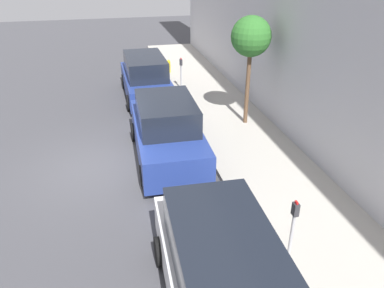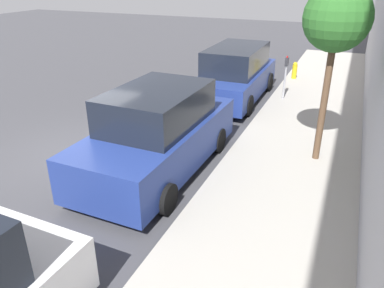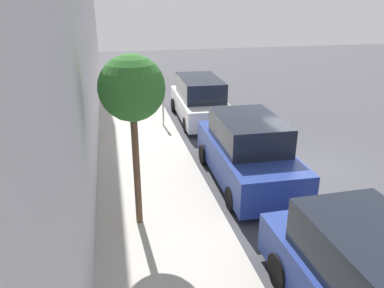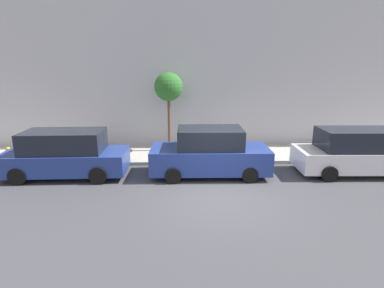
{
  "view_description": "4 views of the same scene",
  "coord_description": "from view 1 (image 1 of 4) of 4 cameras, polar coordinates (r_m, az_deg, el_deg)",
  "views": [
    {
      "loc": [
        0.57,
        -10.48,
        6.02
      ],
      "look_at": [
        2.77,
        -0.99,
        1.0
      ],
      "focal_mm": 35.0,
      "sensor_mm": 36.0,
      "label": 1
    },
    {
      "loc": [
        6.0,
        -6.69,
        4.3
      ],
      "look_at": [
        3.2,
        -0.17,
        1.0
      ],
      "focal_mm": 35.0,
      "sensor_mm": 36.0,
      "label": 2
    },
    {
      "loc": [
        6.0,
        9.73,
        5.17
      ],
      "look_at": [
        3.71,
        -0.61,
        1.0
      ],
      "focal_mm": 35.0,
      "sensor_mm": 36.0,
      "label": 3
    },
    {
      "loc": [
        -9.55,
        1.3,
        4.4
      ],
      "look_at": [
        3.47,
        0.87,
        1.0
      ],
      "focal_mm": 28.0,
      "sensor_mm": 36.0,
      "label": 4
    }
  ],
  "objects": [
    {
      "name": "ground_plane",
      "position": [
        12.1,
        -14.02,
        -3.48
      ],
      "size": [
        60.0,
        60.0,
        0.0
      ],
      "primitive_type": "plane",
      "color": "#424247"
    },
    {
      "name": "fire_hydrant",
      "position": [
        20.76,
        -3.58,
        11.76
      ],
      "size": [
        0.2,
        0.2,
        0.69
      ],
      "color": "gold",
      "rests_on": "sidewalk"
    },
    {
      "name": "sidewalk",
      "position": [
        12.85,
        8.91,
        -0.65
      ],
      "size": [
        3.1,
        32.0,
        0.15
      ],
      "color": "#B2ADA3",
      "rests_on": "ground_plane"
    },
    {
      "name": "parked_minivan_third",
      "position": [
        17.39,
        -7.07,
        9.99
      ],
      "size": [
        2.02,
        4.92,
        1.9
      ],
      "color": "navy",
      "rests_on": "ground_plane"
    },
    {
      "name": "parking_meter_near",
      "position": [
        8.08,
        15.15,
        -11.76
      ],
      "size": [
        0.11,
        0.15,
        1.48
      ],
      "color": "#ADADB2",
      "rests_on": "sidewalk"
    },
    {
      "name": "parked_minivan_nearest",
      "position": [
        7.01,
        4.76,
        -19.54
      ],
      "size": [
        2.04,
        4.95,
        1.9
      ],
      "color": "silver",
      "rests_on": "ground_plane"
    },
    {
      "name": "parked_suv_second",
      "position": [
        11.93,
        -3.86,
        1.94
      ],
      "size": [
        2.08,
        4.84,
        1.98
      ],
      "color": "navy",
      "rests_on": "ground_plane"
    },
    {
      "name": "parking_meter_far",
      "position": [
        17.86,
        -1.67,
        11.15
      ],
      "size": [
        0.11,
        0.15,
        1.5
      ],
      "color": "#ADADB2",
      "rests_on": "sidewalk"
    },
    {
      "name": "street_tree",
      "position": [
        13.67,
        8.98,
        15.72
      ],
      "size": [
        1.42,
        1.42,
        3.96
      ],
      "color": "brown",
      "rests_on": "sidewalk"
    }
  ]
}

